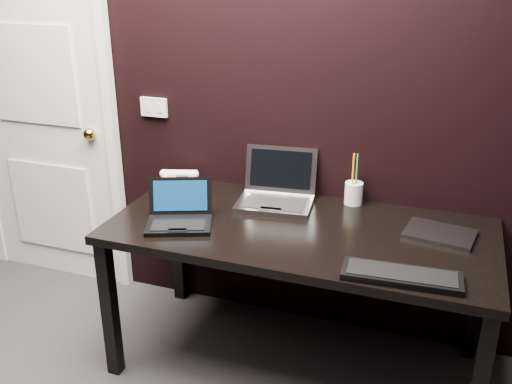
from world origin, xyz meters
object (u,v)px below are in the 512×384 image
(mobile_phone, at_px, (169,195))
(silver_laptop, at_px, (276,194))
(desk, at_px, (299,243))
(desk_phone, at_px, (180,179))
(door, at_px, (41,110))
(pen_cup, at_px, (354,192))
(ext_keyboard, at_px, (401,275))
(netbook, at_px, (179,216))
(closed_laptop, at_px, (440,234))

(mobile_phone, bearing_deg, silver_laptop, 17.75)
(desk, bearing_deg, desk_phone, 159.66)
(desk, distance_m, desk_phone, 0.78)
(door, xyz_separation_m, pen_cup, (1.82, -0.03, -0.24))
(ext_keyboard, relative_size, mobile_phone, 4.87)
(pen_cup, bearing_deg, netbook, -144.72)
(mobile_phone, bearing_deg, closed_laptop, 2.35)
(ext_keyboard, bearing_deg, silver_laptop, 141.38)
(netbook, distance_m, closed_laptop, 1.14)
(netbook, bearing_deg, pen_cup, 35.28)
(desk_phone, relative_size, mobile_phone, 2.30)
(closed_laptop, bearing_deg, silver_laptop, 172.09)
(mobile_phone, distance_m, pen_cup, 0.90)
(silver_laptop, relative_size, closed_laptop, 1.25)
(closed_laptop, height_order, pen_cup, pen_cup)
(desk, relative_size, pen_cup, 6.64)
(door, relative_size, silver_laptop, 5.46)
(desk, relative_size, silver_laptop, 4.34)
(door, distance_m, silver_laptop, 1.50)
(pen_cup, bearing_deg, desk_phone, -175.30)
(silver_laptop, height_order, mobile_phone, silver_laptop)
(ext_keyboard, distance_m, mobile_phone, 1.22)
(desk_phone, bearing_deg, netbook, -63.58)
(desk, bearing_deg, door, 167.18)
(door, relative_size, mobile_phone, 23.26)
(door, distance_m, ext_keyboard, 2.25)
(closed_laptop, relative_size, pen_cup, 1.23)
(pen_cup, bearing_deg, mobile_phone, -162.07)
(desk_phone, bearing_deg, mobile_phone, -77.66)
(desk, xyz_separation_m, ext_keyboard, (0.48, -0.30, 0.09))
(netbook, bearing_deg, ext_keyboard, -8.70)
(closed_laptop, xyz_separation_m, desk_phone, (-1.32, 0.15, 0.03))
(netbook, distance_m, mobile_phone, 0.27)
(door, xyz_separation_m, mobile_phone, (0.97, -0.31, -0.27))
(closed_laptop, distance_m, mobile_phone, 1.28)
(netbook, xyz_separation_m, pen_cup, (0.69, 0.49, 0.02))
(desk, xyz_separation_m, netbook, (-0.52, -0.15, 0.12))
(door, bearing_deg, closed_laptop, -6.52)
(netbook, height_order, pen_cup, pen_cup)
(ext_keyboard, bearing_deg, netbook, 171.30)
(silver_laptop, xyz_separation_m, ext_keyboard, (0.66, -0.53, -0.03))
(desk_phone, bearing_deg, desk, -20.34)
(silver_laptop, distance_m, closed_laptop, 0.78)
(desk_phone, bearing_deg, closed_laptop, -6.52)
(door, xyz_separation_m, desk, (1.65, -0.38, -0.38))
(mobile_phone, bearing_deg, door, 162.28)
(silver_laptop, bearing_deg, ext_keyboard, -38.62)
(desk, xyz_separation_m, mobile_phone, (-0.68, 0.07, 0.11))
(netbook, relative_size, closed_laptop, 1.14)
(silver_laptop, height_order, ext_keyboard, silver_laptop)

